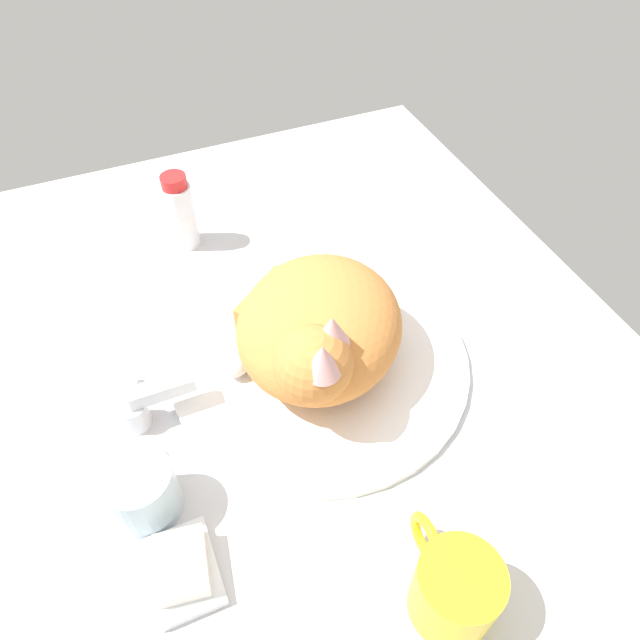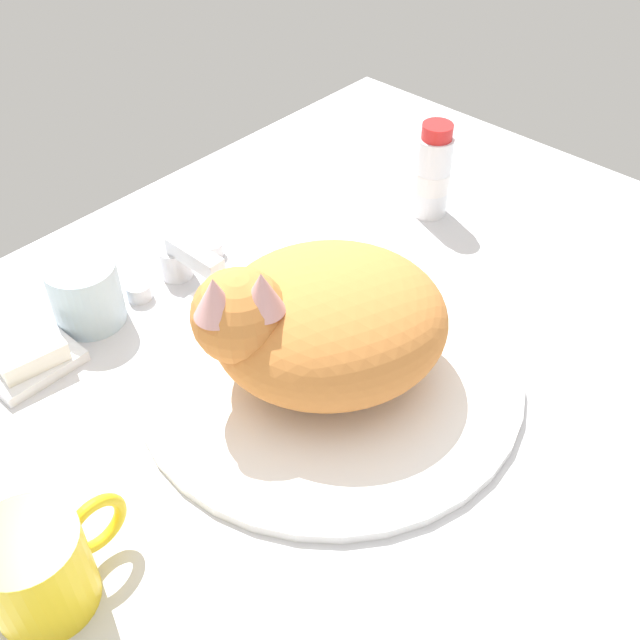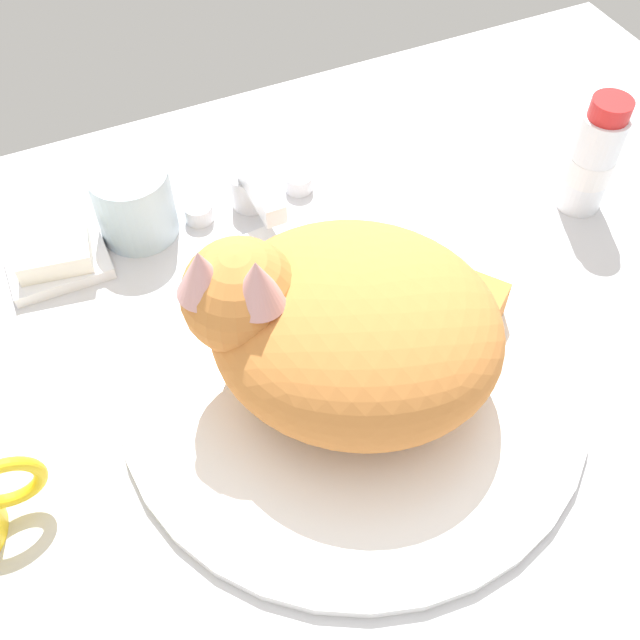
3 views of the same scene
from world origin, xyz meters
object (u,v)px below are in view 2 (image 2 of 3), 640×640
object	(u,v)px
faucet	(181,262)
coffee_mug	(39,566)
rinse_cup	(86,293)
toothpaste_bottle	(433,173)
soap_bar	(29,352)
cat	(319,320)

from	to	relation	value
faucet	coffee_mug	distance (cm)	38.69
rinse_cup	toothpaste_bottle	bearing A→B (deg)	-19.34
coffee_mug	toothpaste_bottle	distance (cm)	62.25
coffee_mug	rinse_cup	distance (cm)	31.79
faucet	rinse_cup	bearing A→B (deg)	169.95
soap_bar	toothpaste_bottle	distance (cm)	50.77
faucet	soap_bar	distance (cm)	19.26
cat	toothpaste_bottle	size ratio (longest dim) A/B	2.43
rinse_cup	cat	bearing A→B (deg)	-66.64
faucet	coffee_mug	bearing A→B (deg)	-144.85
cat	faucet	bearing A→B (deg)	87.92
faucet	cat	world-z (taller)	cat
cat	soap_bar	world-z (taller)	cat
coffee_mug	rinse_cup	bearing A→B (deg)	49.59
faucet	cat	xyz separation A→B (cm)	(-0.79, -21.70, 5.10)
rinse_cup	soap_bar	distance (cm)	8.57
faucet	toothpaste_bottle	xyz separation A→B (cm)	(29.84, -12.39, 3.23)
faucet	soap_bar	world-z (taller)	faucet
rinse_cup	toothpaste_bottle	size ratio (longest dim) A/B	0.61
faucet	coffee_mug	world-z (taller)	coffee_mug
cat	coffee_mug	world-z (taller)	cat
rinse_cup	coffee_mug	bearing A→B (deg)	-130.41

